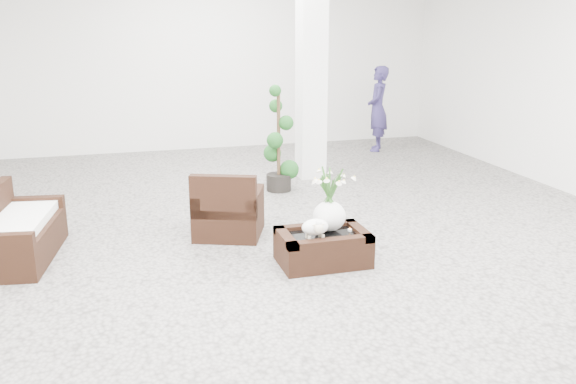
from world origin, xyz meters
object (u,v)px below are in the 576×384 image
object	(u,v)px
topiary	(279,140)
coffee_table	(323,249)
armchair	(229,202)
loveseat	(18,225)

from	to	relation	value
topiary	coffee_table	bearing A→B (deg)	-95.95
topiary	armchair	bearing A→B (deg)	-121.88
armchair	loveseat	bearing A→B (deg)	24.47
coffee_table	loveseat	size ratio (longest dim) A/B	0.66
loveseat	topiary	bearing A→B (deg)	-52.32
coffee_table	topiary	bearing A→B (deg)	84.05
coffee_table	topiary	world-z (taller)	topiary
loveseat	armchair	bearing A→B (deg)	-77.99
armchair	coffee_table	bearing A→B (deg)	145.20
coffee_table	topiary	distance (m)	2.90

